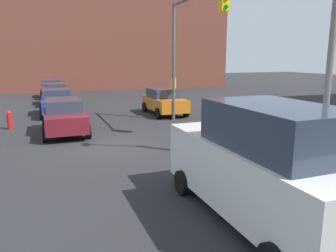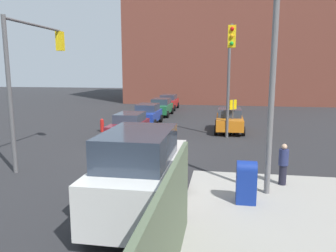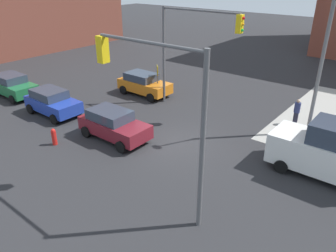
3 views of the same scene
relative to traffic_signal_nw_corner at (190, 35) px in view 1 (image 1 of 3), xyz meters
name	(u,v)px [view 1 (image 1 of 3)]	position (x,y,z in m)	size (l,w,h in m)	color
ground_plane	(112,145)	(2.28, -4.50, -4.65)	(120.00, 120.00, 0.00)	#28282B
traffic_signal_nw_corner	(190,35)	(0.00, 0.00, 0.00)	(5.78, 0.36, 6.50)	#59595B
street_lamp_corner	(322,18)	(7.31, 0.97, 0.05)	(1.51, 2.40, 8.00)	slate
warning_sign_two_way	(174,90)	(-3.12, 0.36, -3.01)	(0.48, 0.48, 2.40)	#4C4C4C
mailbox_blue	(328,156)	(8.48, 0.50, -3.89)	(0.56, 0.64, 1.43)	navy
fire_hydrant	(10,120)	(-2.72, -8.70, -4.16)	(0.26, 0.26, 0.94)	red
sedan_blue	(56,102)	(-6.41, -6.29, -3.81)	(3.92, 2.02, 1.62)	#1E389E
coupe_red	(52,88)	(-16.77, -6.28, -3.81)	(4.20, 2.02, 1.62)	#B21919
sedan_green	(55,94)	(-11.63, -6.16, -3.81)	(4.00, 2.02, 1.62)	#1E6638
hatchback_maroon	(64,116)	(-0.78, -6.16, -3.81)	(4.12, 2.02, 1.62)	maroon
sedan_orange	(164,101)	(-4.32, 0.18, -3.81)	(4.05, 2.02, 1.62)	orange
van_white_delivery	(264,165)	(9.77, -2.70, -3.37)	(5.40, 2.32, 2.62)	white
pedestrian_crossing	(315,135)	(6.48, 2.00, -3.82)	(0.36, 0.36, 1.60)	navy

